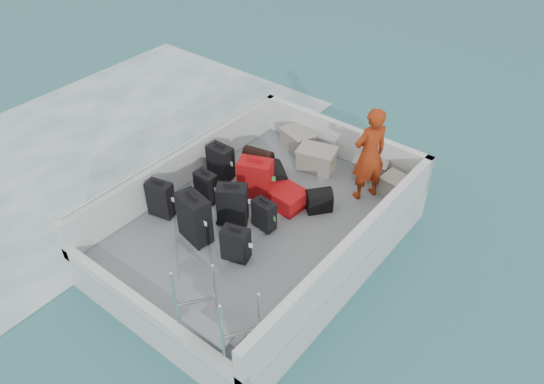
{
  "coord_description": "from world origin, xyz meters",
  "views": [
    {
      "loc": [
        4.22,
        -4.99,
        6.41
      ],
      "look_at": [
        -0.03,
        0.35,
        1.0
      ],
      "focal_mm": 35.0,
      "sensor_mm": 36.0,
      "label": 1
    }
  ],
  "objects_px": {
    "suitcase_1": "(206,187)",
    "suitcase_4": "(233,205)",
    "crate_3": "(398,188)",
    "passenger": "(370,154)",
    "suitcase_0": "(161,199)",
    "suitcase_5": "(255,180)",
    "suitcase_6": "(236,244)",
    "crate_0": "(298,141)",
    "suitcase_7": "(264,215)",
    "crate_2": "(370,169)",
    "suitcase_2": "(221,162)",
    "suitcase_3": "(194,218)",
    "crate_1": "(316,159)",
    "suitcase_8": "(283,195)"
  },
  "relations": [
    {
      "from": "suitcase_1",
      "to": "suitcase_2",
      "type": "height_order",
      "value": "suitcase_2"
    },
    {
      "from": "passenger",
      "to": "suitcase_3",
      "type": "bearing_deg",
      "value": -3.11
    },
    {
      "from": "suitcase_0",
      "to": "suitcase_3",
      "type": "distance_m",
      "value": 0.85
    },
    {
      "from": "suitcase_4",
      "to": "crate_0",
      "type": "bearing_deg",
      "value": 66.81
    },
    {
      "from": "suitcase_4",
      "to": "suitcase_7",
      "type": "xyz_separation_m",
      "value": [
        0.49,
        0.2,
        -0.09
      ]
    },
    {
      "from": "suitcase_2",
      "to": "crate_2",
      "type": "bearing_deg",
      "value": 38.06
    },
    {
      "from": "suitcase_2",
      "to": "suitcase_1",
      "type": "bearing_deg",
      "value": -68.32
    },
    {
      "from": "suitcase_1",
      "to": "suitcase_4",
      "type": "height_order",
      "value": "suitcase_4"
    },
    {
      "from": "crate_0",
      "to": "passenger",
      "type": "relative_size",
      "value": 0.36
    },
    {
      "from": "suitcase_5",
      "to": "passenger",
      "type": "distance_m",
      "value": 1.95
    },
    {
      "from": "suitcase_1",
      "to": "crate_2",
      "type": "distance_m",
      "value": 2.98
    },
    {
      "from": "suitcase_6",
      "to": "crate_0",
      "type": "distance_m",
      "value": 3.17
    },
    {
      "from": "suitcase_0",
      "to": "crate_3",
      "type": "xyz_separation_m",
      "value": [
        2.82,
        2.88,
        -0.16
      ]
    },
    {
      "from": "suitcase_0",
      "to": "crate_1",
      "type": "relative_size",
      "value": 1.0
    },
    {
      "from": "suitcase_4",
      "to": "suitcase_6",
      "type": "bearing_deg",
      "value": -79.07
    },
    {
      "from": "crate_0",
      "to": "suitcase_7",
      "type": "bearing_deg",
      "value": -66.77
    },
    {
      "from": "suitcase_7",
      "to": "suitcase_5",
      "type": "bearing_deg",
      "value": 144.92
    },
    {
      "from": "suitcase_3",
      "to": "passenger",
      "type": "height_order",
      "value": "passenger"
    },
    {
      "from": "crate_2",
      "to": "suitcase_3",
      "type": "bearing_deg",
      "value": -112.76
    },
    {
      "from": "suitcase_8",
      "to": "crate_1",
      "type": "bearing_deg",
      "value": 10.95
    },
    {
      "from": "crate_1",
      "to": "crate_3",
      "type": "xyz_separation_m",
      "value": [
        1.58,
        0.2,
        -0.03
      ]
    },
    {
      "from": "suitcase_0",
      "to": "crate_0",
      "type": "xyz_separation_m",
      "value": [
        0.58,
        3.0,
        -0.14
      ]
    },
    {
      "from": "suitcase_0",
      "to": "suitcase_1",
      "type": "bearing_deg",
      "value": 52.14
    },
    {
      "from": "suitcase_3",
      "to": "crate_0",
      "type": "height_order",
      "value": "suitcase_3"
    },
    {
      "from": "suitcase_6",
      "to": "passenger",
      "type": "xyz_separation_m",
      "value": [
        0.73,
        2.54,
        0.57
      ]
    },
    {
      "from": "suitcase_6",
      "to": "suitcase_7",
      "type": "distance_m",
      "value": 0.8
    },
    {
      "from": "suitcase_6",
      "to": "crate_1",
      "type": "xyz_separation_m",
      "value": [
        -0.39,
        2.68,
        -0.09
      ]
    },
    {
      "from": "suitcase_3",
      "to": "passenger",
      "type": "bearing_deg",
      "value": 70.85
    },
    {
      "from": "suitcase_8",
      "to": "crate_2",
      "type": "bearing_deg",
      "value": -21.43
    },
    {
      "from": "suitcase_5",
      "to": "crate_2",
      "type": "xyz_separation_m",
      "value": [
        1.22,
        1.78,
        -0.21
      ]
    },
    {
      "from": "crate_3",
      "to": "passenger",
      "type": "distance_m",
      "value": 0.9
    },
    {
      "from": "suitcase_7",
      "to": "crate_2",
      "type": "xyz_separation_m",
      "value": [
        0.63,
        2.27,
        -0.09
      ]
    },
    {
      "from": "suitcase_2",
      "to": "crate_1",
      "type": "bearing_deg",
      "value": 46.65
    },
    {
      "from": "crate_1",
      "to": "suitcase_8",
      "type": "bearing_deg",
      "value": -83.94
    },
    {
      "from": "suitcase_1",
      "to": "crate_3",
      "type": "bearing_deg",
      "value": 42.69
    },
    {
      "from": "suitcase_1",
      "to": "suitcase_0",
      "type": "bearing_deg",
      "value": -112.08
    },
    {
      "from": "suitcase_8",
      "to": "suitcase_1",
      "type": "bearing_deg",
      "value": 130.93
    },
    {
      "from": "suitcase_0",
      "to": "suitcase_5",
      "type": "bearing_deg",
      "value": 40.5
    },
    {
      "from": "suitcase_1",
      "to": "crate_0",
      "type": "bearing_deg",
      "value": 85.44
    },
    {
      "from": "crate_0",
      "to": "crate_2",
      "type": "height_order",
      "value": "crate_0"
    },
    {
      "from": "suitcase_2",
      "to": "suitcase_6",
      "type": "xyz_separation_m",
      "value": [
        1.58,
        -1.38,
        -0.04
      ]
    },
    {
      "from": "suitcase_5",
      "to": "suitcase_1",
      "type": "bearing_deg",
      "value": -159.35
    },
    {
      "from": "suitcase_1",
      "to": "crate_3",
      "type": "height_order",
      "value": "suitcase_1"
    },
    {
      "from": "crate_1",
      "to": "crate_3",
      "type": "height_order",
      "value": "crate_1"
    },
    {
      "from": "suitcase_0",
      "to": "passenger",
      "type": "bearing_deg",
      "value": 33.31
    },
    {
      "from": "suitcase_3",
      "to": "suitcase_8",
      "type": "height_order",
      "value": "suitcase_3"
    },
    {
      "from": "suitcase_2",
      "to": "suitcase_8",
      "type": "distance_m",
      "value": 1.33
    },
    {
      "from": "suitcase_8",
      "to": "crate_2",
      "type": "relative_size",
      "value": 1.38
    },
    {
      "from": "suitcase_8",
      "to": "crate_1",
      "type": "xyz_separation_m",
      "value": [
        -0.13,
        1.19,
        0.04
      ]
    },
    {
      "from": "suitcase_5",
      "to": "suitcase_2",
      "type": "bearing_deg",
      "value": 152.03
    }
  ]
}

